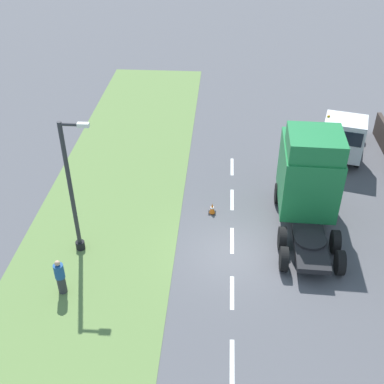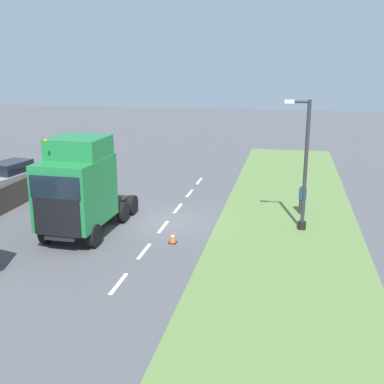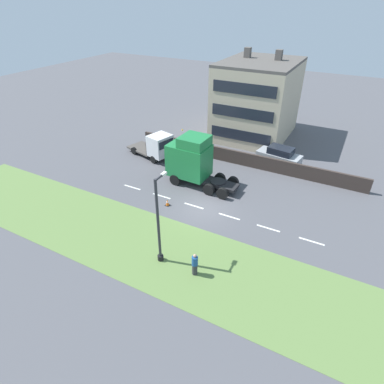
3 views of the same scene
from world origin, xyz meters
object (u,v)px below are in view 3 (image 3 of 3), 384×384
at_px(flatbed_truck, 157,146).
at_px(lamp_post, 159,227).
at_px(traffic_cone_lead, 167,203).
at_px(pedestrian, 195,265).
at_px(lorry_cab, 192,160).
at_px(parked_car, 279,156).

xyz_separation_m(flatbed_truck, lamp_post, (-12.77, -8.60, 1.32)).
relative_size(lamp_post, traffic_cone_lead, 10.74).
bearing_deg(flatbed_truck, traffic_cone_lead, 52.74).
bearing_deg(pedestrian, flatbed_truck, 41.01).
distance_m(lorry_cab, lamp_post, 10.50).
relative_size(flatbed_truck, traffic_cone_lead, 9.93).
bearing_deg(traffic_cone_lead, flatbed_truck, 38.17).
height_order(lorry_cab, traffic_cone_lead, lorry_cab).
height_order(parked_car, lamp_post, lamp_post).
height_order(lorry_cab, pedestrian, lorry_cab).
relative_size(flatbed_truck, lamp_post, 0.92).
xyz_separation_m(lorry_cab, traffic_cone_lead, (-4.37, -0.03, -2.04)).
xyz_separation_m(lorry_cab, pedestrian, (-10.14, -5.63, -1.51)).
relative_size(parked_car, pedestrian, 2.80).
xyz_separation_m(lorry_cab, lamp_post, (-10.04, -3.04, 0.46)).
bearing_deg(lorry_cab, traffic_cone_lead, -177.86).
bearing_deg(lorry_cab, parked_car, -38.40).
xyz_separation_m(flatbed_truck, pedestrian, (-12.87, -11.19, -0.65)).
height_order(flatbed_truck, traffic_cone_lead, flatbed_truck).
distance_m(lamp_post, traffic_cone_lead, 6.88).
relative_size(lamp_post, pedestrian, 3.78).
height_order(parked_car, pedestrian, parked_car).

